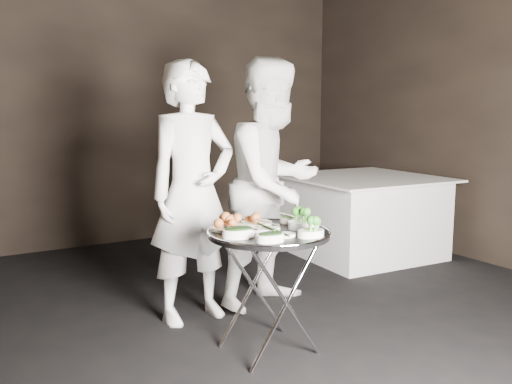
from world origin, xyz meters
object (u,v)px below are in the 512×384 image
serving_tray (269,233)px  dining_table (362,215)px  tray_stand (269,286)px  waiter_right (274,184)px  waiter_left (193,193)px

serving_tray → dining_table: (1.99, 1.42, -0.33)m
tray_stand → dining_table: dining_table is taller
tray_stand → serving_tray: bearing=116.6°
waiter_right → serving_tray: bearing=-139.1°
tray_stand → waiter_right: size_ratio=0.40×
serving_tray → dining_table: bearing=35.4°
tray_stand → serving_tray: 0.32m
waiter_left → tray_stand: bearing=-83.3°
serving_tray → tray_stand: bearing=-63.4°
tray_stand → serving_tray: size_ratio=0.98×
serving_tray → waiter_right: size_ratio=0.40×
serving_tray → waiter_left: size_ratio=0.41×
tray_stand → waiter_right: waiter_right is taller
tray_stand → waiter_right: (0.47, 0.68, 0.50)m
tray_stand → waiter_right: bearing=55.2°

